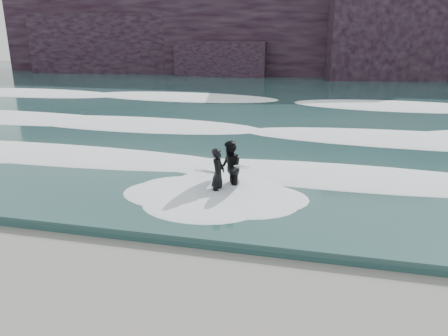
% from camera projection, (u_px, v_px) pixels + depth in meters
% --- Properties ---
extents(ground, '(120.00, 120.00, 0.00)m').
position_uv_depth(ground, '(115.00, 317.00, 8.45)').
color(ground, '#7C6656').
rests_on(ground, ground).
extents(sea, '(90.00, 52.00, 0.30)m').
position_uv_depth(sea, '(281.00, 96.00, 35.26)').
color(sea, '#224443').
rests_on(sea, ground).
extents(headland, '(70.00, 9.00, 10.00)m').
position_uv_depth(headland, '(299.00, 31.00, 49.53)').
color(headland, black).
rests_on(headland, ground).
extents(foam_near, '(60.00, 3.20, 0.20)m').
position_uv_depth(foam_near, '(224.00, 164.00, 16.66)').
color(foam_near, white).
rests_on(foam_near, sea).
extents(foam_mid, '(60.00, 4.00, 0.24)m').
position_uv_depth(foam_mid, '(254.00, 126.00, 23.14)').
color(foam_mid, white).
rests_on(foam_mid, sea).
extents(foam_far, '(60.00, 4.80, 0.30)m').
position_uv_depth(foam_far, '(275.00, 99.00, 31.47)').
color(foam_far, white).
rests_on(foam_far, sea).
extents(surfer_left, '(0.96, 1.91, 1.72)m').
position_uv_depth(surfer_left, '(216.00, 174.00, 14.07)').
color(surfer_left, black).
rests_on(surfer_left, ground).
extents(surfer_right, '(1.25, 1.92, 1.84)m').
position_uv_depth(surfer_right, '(231.00, 168.00, 14.42)').
color(surfer_right, black).
rests_on(surfer_right, ground).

